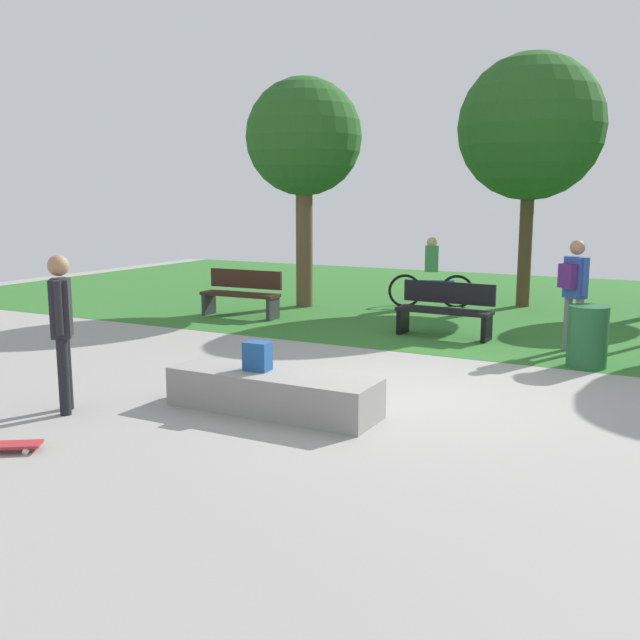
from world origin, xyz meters
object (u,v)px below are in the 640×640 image
object	(u,v)px
backpack_on_ledge	(257,356)
tree_slender_maple	(531,128)
pedestrian_with_backpack	(574,285)
tree_broad_elm	(304,139)
park_bench_near_lamppost	(242,292)
concrete_ledge	(273,392)
park_bench_far_right	(445,308)
trash_bin	(588,337)
cyclist_on_bicycle	(431,277)
skater_performing_trick	(62,321)

from	to	relation	value
backpack_on_ledge	tree_slender_maple	bearing A→B (deg)	-99.70
pedestrian_with_backpack	tree_slender_maple	bearing A→B (deg)	110.84
pedestrian_with_backpack	tree_broad_elm	bearing A→B (deg)	159.83
park_bench_near_lamppost	tree_slender_maple	world-z (taller)	tree_slender_maple
concrete_ledge	tree_broad_elm	bearing A→B (deg)	116.25
park_bench_far_right	tree_broad_elm	world-z (taller)	tree_broad_elm
backpack_on_ledge	park_bench_near_lamppost	xyz separation A→B (m)	(-3.62, 5.11, -0.12)
backpack_on_ledge	pedestrian_with_backpack	bearing A→B (deg)	-122.58
trash_bin	backpack_on_ledge	bearing A→B (deg)	-128.28
tree_slender_maple	cyclist_on_bicycle	xyz separation A→B (m)	(-1.75, -0.94, -3.10)
skater_performing_trick	tree_broad_elm	xyz separation A→B (m)	(-1.39, 7.93, 2.49)
backpack_on_ledge	cyclist_on_bicycle	xyz separation A→B (m)	(-0.77, 8.08, 0.04)
skater_performing_trick	park_bench_near_lamppost	distance (m)	6.48
backpack_on_ledge	tree_broad_elm	size ratio (longest dim) A/B	0.07
backpack_on_ledge	cyclist_on_bicycle	world-z (taller)	cyclist_on_bicycle
tree_broad_elm	cyclist_on_bicycle	world-z (taller)	tree_broad_elm
tree_slender_maple	skater_performing_trick	bearing A→B (deg)	-105.33
cyclist_on_bicycle	park_bench_near_lamppost	bearing A→B (deg)	-133.82
tree_slender_maple	park_bench_near_lamppost	bearing A→B (deg)	-139.57
concrete_ledge	cyclist_on_bicycle	world-z (taller)	cyclist_on_bicycle
park_bench_far_right	tree_slender_maple	distance (m)	5.20
trash_bin	park_bench_near_lamppost	bearing A→B (deg)	168.51
skater_performing_trick	pedestrian_with_backpack	distance (m)	7.29
pedestrian_with_backpack	skater_performing_trick	bearing A→B (deg)	-127.27
park_bench_far_right	backpack_on_ledge	bearing A→B (deg)	-96.30
concrete_ledge	pedestrian_with_backpack	size ratio (longest dim) A/B	1.40
park_bench_far_right	cyclist_on_bicycle	size ratio (longest dim) A/B	0.94
skater_performing_trick	park_bench_near_lamppost	bearing A→B (deg)	106.47
skater_performing_trick	park_bench_far_right	world-z (taller)	skater_performing_trick
park_bench_near_lamppost	trash_bin	bearing A→B (deg)	-11.49
concrete_ledge	park_bench_far_right	distance (m)	5.02
concrete_ledge	park_bench_far_right	world-z (taller)	park_bench_far_right
pedestrian_with_backpack	park_bench_far_right	bearing A→B (deg)	172.60
concrete_ledge	tree_broad_elm	xyz separation A→B (m)	(-3.39, 6.87, 3.28)
skater_performing_trick	tree_slender_maple	xyz separation A→B (m)	(2.77, 10.11, 2.72)
tree_slender_maple	park_bench_far_right	bearing A→B (deg)	-96.06
backpack_on_ledge	tree_broad_elm	xyz separation A→B (m)	(-3.18, 6.85, 2.90)
pedestrian_with_backpack	cyclist_on_bicycle	world-z (taller)	pedestrian_with_backpack
backpack_on_ledge	park_bench_near_lamppost	distance (m)	6.26
tree_slender_maple	pedestrian_with_backpack	world-z (taller)	tree_slender_maple
concrete_ledge	tree_slender_maple	xyz separation A→B (m)	(0.77, 9.05, 3.51)
tree_slender_maple	tree_broad_elm	world-z (taller)	tree_slender_maple
skater_performing_trick	park_bench_near_lamppost	size ratio (longest dim) A/B	1.07
park_bench_near_lamppost	cyclist_on_bicycle	bearing A→B (deg)	46.18
park_bench_near_lamppost	tree_slender_maple	size ratio (longest dim) A/B	0.31
concrete_ledge	trash_bin	bearing A→B (deg)	53.86
park_bench_far_right	trash_bin	xyz separation A→B (m)	(2.42, -1.22, -0.05)
trash_bin	concrete_ledge	bearing A→B (deg)	-126.14
skater_performing_trick	park_bench_far_right	distance (m)	6.53
skater_performing_trick	tree_slender_maple	size ratio (longest dim) A/B	0.33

